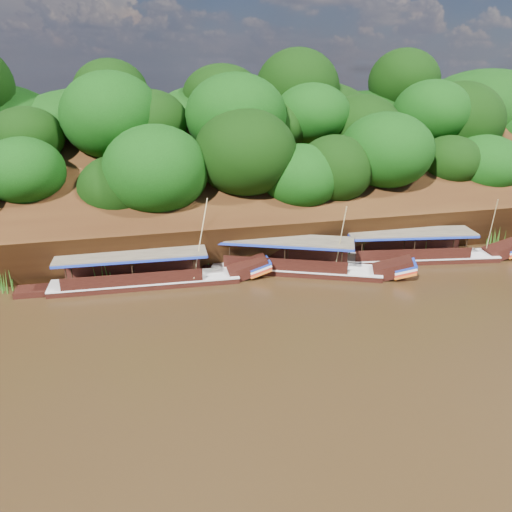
{
  "coord_description": "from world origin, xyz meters",
  "views": [
    {
      "loc": [
        -11.02,
        -25.52,
        14.41
      ],
      "look_at": [
        -3.02,
        7.0,
        1.84
      ],
      "focal_mm": 35.0,
      "sensor_mm": 36.0,
      "label": 1
    }
  ],
  "objects": [
    {
      "name": "boat_1",
      "position": [
        0.99,
        7.4,
        0.59
      ],
      "size": [
        14.6,
        7.82,
        6.05
      ],
      "rotation": [
        0.0,
        0.0,
        -0.4
      ],
      "color": "black",
      "rests_on": "ground"
    },
    {
      "name": "ground",
      "position": [
        0.0,
        0.0,
        0.0
      ],
      "size": [
        160.0,
        160.0,
        0.0
      ],
      "primitive_type": "plane",
      "color": "black",
      "rests_on": "ground"
    },
    {
      "name": "boat_0",
      "position": [
        11.27,
        7.56,
        0.55
      ],
      "size": [
        15.25,
        4.34,
        5.72
      ],
      "rotation": [
        0.0,
        0.0,
        -0.16
      ],
      "color": "black",
      "rests_on": "ground"
    },
    {
      "name": "riverbank",
      "position": [
        -0.01,
        22.73,
        1.89
      ],
      "size": [
        120.0,
        30.06,
        19.4
      ],
      "color": "black",
      "rests_on": "ground"
    },
    {
      "name": "boat_2",
      "position": [
        -10.06,
        7.9,
        0.55
      ],
      "size": [
        15.65,
        2.96,
        6.42
      ],
      "rotation": [
        0.0,
        0.0,
        -0.04
      ],
      "color": "black",
      "rests_on": "ground"
    },
    {
      "name": "reeds",
      "position": [
        -4.03,
        9.39,
        0.88
      ],
      "size": [
        49.14,
        2.35,
        2.13
      ],
      "color": "#2B5B16",
      "rests_on": "ground"
    }
  ]
}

